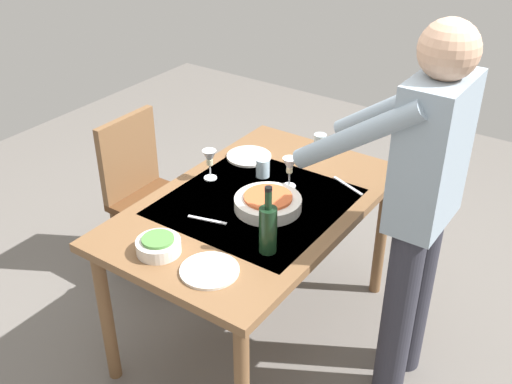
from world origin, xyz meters
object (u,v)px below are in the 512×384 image
object	(u,v)px
water_cup_near_right	(319,144)
dinner_plate_near	(210,270)
dining_table	(256,217)
side_bowl_salad	(158,245)
wine_bottle	(268,228)
serving_bowl_pasta	(268,203)
wine_glass_left	(210,159)
chair_near	(144,187)
water_cup_near_left	(263,168)
dinner_plate_far	(249,156)
wine_glass_right	(290,167)
person_server	(419,201)

from	to	relation	value
water_cup_near_right	dinner_plate_near	size ratio (longest dim) A/B	0.47
dining_table	side_bowl_salad	distance (m)	0.56
wine_bottle	serving_bowl_pasta	distance (m)	0.32
wine_glass_left	chair_near	bearing A→B (deg)	-96.06
dining_table	wine_bottle	distance (m)	0.43
water_cup_near_left	serving_bowl_pasta	xyz separation A→B (m)	(0.23, 0.19, -0.01)
dinner_plate_far	wine_glass_right	bearing A→B (deg)	67.43
wine_bottle	chair_near	bearing A→B (deg)	-109.82
dining_table	wine_glass_right	size ratio (longest dim) A/B	9.33
serving_bowl_pasta	dining_table	bearing A→B (deg)	-105.22
wine_glass_left	water_cup_near_left	size ratio (longest dim) A/B	1.65
dinner_plate_near	dinner_plate_far	world-z (taller)	same
person_server	wine_glass_left	bearing A→B (deg)	-85.85
chair_near	wine_glass_right	size ratio (longest dim) A/B	6.03
water_cup_near_left	wine_glass_right	bearing A→B (deg)	85.14
side_bowl_salad	dinner_plate_near	world-z (taller)	side_bowl_salad
dinner_plate_near	water_cup_near_right	bearing A→B (deg)	-172.28
dining_table	water_cup_near_right	xyz separation A→B (m)	(-0.58, -0.00, 0.14)
wine_glass_right	water_cup_near_left	xyz separation A→B (m)	(-0.01, -0.16, -0.06)
wine_bottle	water_cup_near_left	size ratio (longest dim) A/B	3.22
dinner_plate_far	person_server	bearing A→B (deg)	77.72
person_server	side_bowl_salad	xyz separation A→B (m)	(0.66, -0.80, -0.16)
dining_table	dinner_plate_far	size ratio (longest dim) A/B	6.12
wine_glass_left	wine_glass_right	size ratio (longest dim) A/B	1.00
wine_glass_left	wine_glass_right	bearing A→B (deg)	112.95
dining_table	wine_glass_left	bearing A→B (deg)	-99.29
wine_glass_left	dinner_plate_far	size ratio (longest dim) A/B	0.66
wine_glass_right	serving_bowl_pasta	bearing A→B (deg)	7.05
wine_glass_right	side_bowl_salad	world-z (taller)	wine_glass_right
serving_bowl_pasta	wine_glass_right	bearing A→B (deg)	-172.95
wine_glass_right	water_cup_near_right	xyz separation A→B (m)	(-0.38, -0.06, -0.05)
side_bowl_salad	wine_glass_left	bearing A→B (deg)	-161.03
chair_near	serving_bowl_pasta	xyz separation A→B (m)	(0.13, 0.90, 0.28)
water_cup_near_right	dinner_plate_near	bearing A→B (deg)	7.72
person_server	dinner_plate_near	size ratio (longest dim) A/B	7.34
wine_bottle	dinner_plate_far	world-z (taller)	wine_bottle
wine_glass_left	side_bowl_salad	bearing A→B (deg)	18.97
water_cup_near_right	wine_glass_right	bearing A→B (deg)	8.45
chair_near	serving_bowl_pasta	distance (m)	0.95
dining_table	wine_glass_right	distance (m)	0.28
wine_bottle	wine_glass_left	world-z (taller)	wine_bottle
chair_near	wine_bottle	world-z (taller)	wine_bottle
wine_bottle	dinner_plate_near	size ratio (longest dim) A/B	1.29
dinner_plate_far	serving_bowl_pasta	bearing A→B (deg)	44.82
wine_glass_right	dinner_plate_near	world-z (taller)	wine_glass_right
chair_near	wine_glass_right	distance (m)	0.95
serving_bowl_pasta	dinner_plate_far	world-z (taller)	serving_bowl_pasta
serving_bowl_pasta	dinner_plate_near	world-z (taller)	serving_bowl_pasta
wine_glass_right	dinner_plate_near	xyz separation A→B (m)	(0.72, 0.09, -0.10)
water_cup_near_left	water_cup_near_right	size ratio (longest dim) A/B	0.85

